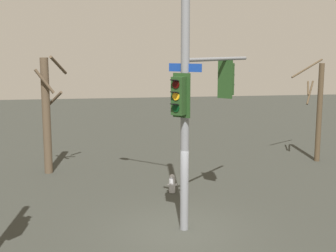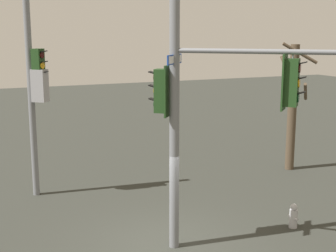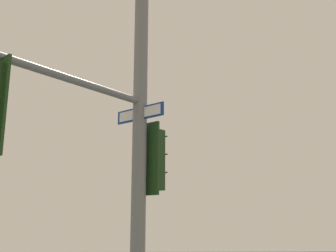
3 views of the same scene
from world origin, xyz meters
TOP-DOWN VIEW (x-y plane):
  - main_signal_pole_assembly at (-0.41, -0.58)m, footprint 5.32×3.76m

SIDE VIEW (x-z plane):
  - main_signal_pole_assembly at x=-0.41m, z-range 0.13..10.02m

